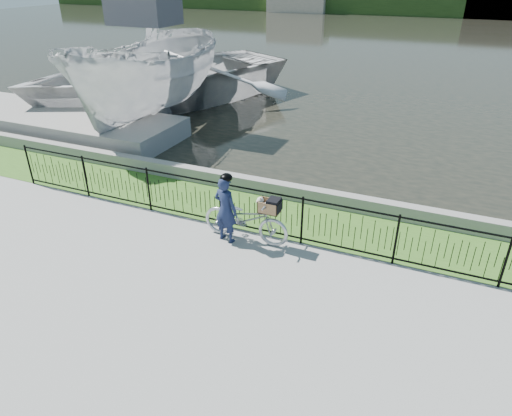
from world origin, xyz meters
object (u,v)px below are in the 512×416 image
at_px(dock, 54,121).
at_px(boat_far, 157,75).
at_px(bicycle_rig, 246,218).
at_px(boat_near, 151,76).
at_px(cyclist, 226,208).

bearing_deg(dock, boat_far, 74.99).
bearing_deg(bicycle_rig, dock, 156.67).
bearing_deg(boat_far, boat_near, -58.34).
relative_size(dock, cyclist, 6.17).
relative_size(boat_near, boat_far, 0.62).
relative_size(bicycle_rig, boat_near, 0.22).
height_order(bicycle_rig, boat_near, boat_near).
relative_size(dock, bicycle_rig, 4.97).
bearing_deg(boat_near, cyclist, -45.64).
height_order(dock, cyclist, cyclist).
relative_size(dock, boat_near, 1.09).
height_order(cyclist, boat_far, boat_far).
height_order(bicycle_rig, boat_far, boat_far).
height_order(cyclist, boat_near, boat_near).
xyz_separation_m(boat_near, boat_far, (-1.78, 2.88, -0.62)).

